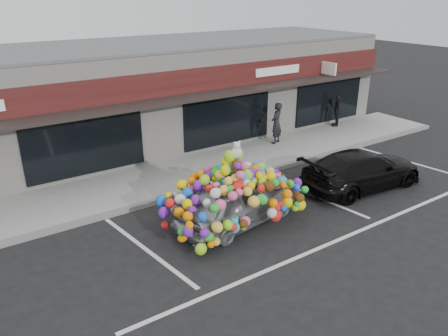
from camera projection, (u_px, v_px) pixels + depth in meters
ground at (248, 220)px, 13.05m from camera, size 90.00×90.00×0.00m
shop_building at (131, 96)px, 18.72m from camera, size 24.00×7.20×4.31m
sidewalk at (183, 174)px, 16.10m from camera, size 26.00×3.00×0.15m
kerb at (204, 188)px, 14.94m from camera, size 26.00×0.18×0.16m
parking_stripe_left at (146, 250)px, 11.55m from camera, size 0.73×4.37×0.01m
parking_stripe_mid at (311, 195)px, 14.65m from camera, size 0.73×4.37×0.01m
parking_stripe_right at (409, 162)px, 17.43m from camera, size 0.73×4.37×0.01m
lane_line at (353, 234)px, 12.31m from camera, size 14.00×0.12×0.01m
toy_car at (237, 197)px, 12.59m from camera, size 2.89×4.47×2.46m
black_sedan at (362, 170)px, 14.96m from camera, size 2.22×4.70×1.32m
pedestrian_a at (276, 123)px, 18.80m from camera, size 0.77×0.66×1.79m
pedestrian_c at (337, 111)px, 21.26m from camera, size 0.95×0.80×1.52m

